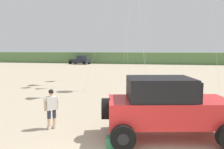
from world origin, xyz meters
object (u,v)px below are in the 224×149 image
cooler_box (115,143)px  distant_pickup (80,60)px  jeep (167,106)px  person_watching (51,107)px

cooler_box → distant_pickup: bearing=100.4°
jeep → distant_pickup: bearing=113.7°
jeep → person_watching: (-4.59, -0.01, -0.26)m
jeep → cooler_box: size_ratio=8.95×
cooler_box → distant_pickup: (-15.78, 41.05, 0.75)m
person_watching → distant_pickup: (-12.89, 39.79, 0.00)m
person_watching → cooler_box: 3.24m
jeep → person_watching: bearing=-179.9°
distant_pickup → jeep: bearing=-66.3°
jeep → cooler_box: (-1.70, -1.27, -1.01)m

